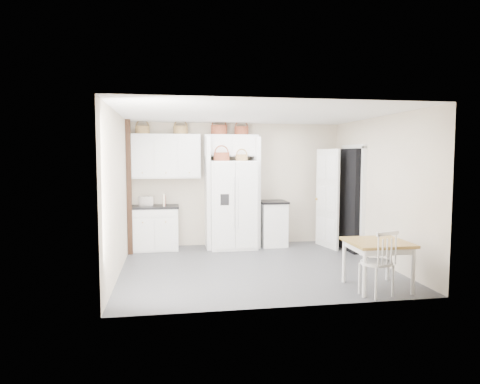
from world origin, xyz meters
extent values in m
plane|color=#3F4045|center=(0.00, 0.00, 0.00)|extent=(4.50, 4.50, 0.00)
plane|color=white|center=(0.00, 0.00, 2.60)|extent=(4.50, 4.50, 0.00)
plane|color=beige|center=(0.00, 2.00, 1.30)|extent=(4.50, 0.00, 4.50)
plane|color=beige|center=(-2.25, 0.00, 1.30)|extent=(0.00, 4.00, 4.00)
plane|color=beige|center=(2.25, 0.00, 1.30)|extent=(0.00, 4.00, 4.00)
cube|color=white|center=(-0.15, 1.61, 0.90)|extent=(0.93, 0.75, 1.81)
cube|color=white|center=(-1.74, 1.70, 0.43)|extent=(0.93, 0.59, 0.86)
cube|color=white|center=(0.73, 1.70, 0.46)|extent=(0.52, 0.62, 0.92)
cube|color=olive|center=(1.50, -1.45, 0.34)|extent=(0.83, 0.83, 0.69)
cube|color=white|center=(1.33, -1.75, 0.45)|extent=(0.55, 0.52, 0.91)
cube|color=black|center=(-1.74, 1.70, 0.88)|extent=(0.97, 0.62, 0.04)
cube|color=black|center=(0.73, 1.70, 0.94)|extent=(0.56, 0.67, 0.04)
cube|color=silver|center=(-1.89, 1.68, 1.00)|extent=(0.31, 0.21, 0.20)
cube|color=maroon|center=(-1.55, 1.62, 1.01)|extent=(0.05, 0.15, 0.22)
cube|color=#F8EFC9|center=(-1.55, 1.62, 1.02)|extent=(0.04, 0.16, 0.24)
cylinder|color=brown|center=(-1.96, 1.83, 2.43)|extent=(0.28, 0.28, 0.16)
cylinder|color=brown|center=(-1.19, 1.83, 2.43)|extent=(0.29, 0.29, 0.17)
cylinder|color=#5F2F1A|center=(-0.40, 1.83, 2.45)|extent=(0.34, 0.34, 0.19)
cylinder|color=#5F2F1A|center=(0.07, 1.83, 2.44)|extent=(0.30, 0.30, 0.17)
cylinder|color=#5F2F1A|center=(-0.39, 1.51, 1.89)|extent=(0.32, 0.32, 0.17)
cylinder|color=brown|center=(0.02, 1.51, 1.87)|extent=(0.24, 0.24, 0.13)
cube|color=white|center=(-1.50, 1.83, 1.90)|extent=(1.40, 0.34, 0.90)
cube|color=white|center=(-0.15, 1.83, 2.12)|extent=(1.12, 0.34, 0.45)
cube|color=white|center=(-0.66, 1.70, 1.15)|extent=(0.08, 0.60, 2.30)
cube|color=white|center=(0.36, 1.70, 1.15)|extent=(0.08, 0.60, 2.30)
cube|color=black|center=(-2.20, 1.35, 1.30)|extent=(0.09, 0.09, 2.60)
cube|color=black|center=(2.16, 1.00, 1.02)|extent=(0.18, 0.85, 2.05)
cube|color=white|center=(1.80, 1.33, 1.02)|extent=(0.21, 0.79, 2.05)
camera|label=1|loc=(-1.44, -7.08, 1.89)|focal=32.00mm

